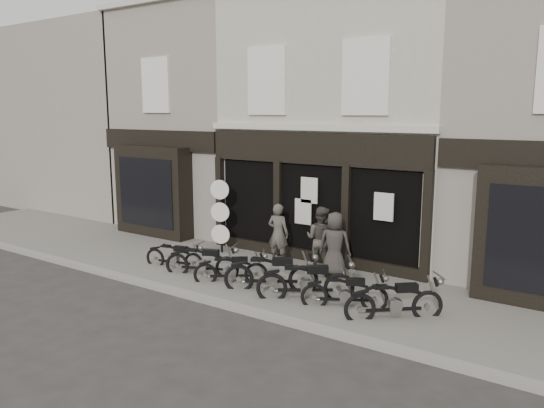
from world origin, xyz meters
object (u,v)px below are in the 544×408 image
Objects in this scene: motorcycle_0 at (175,259)px; motorcycle_1 at (203,264)px; motorcycle_3 at (272,276)px; man_left at (278,234)px; motorcycle_4 at (307,285)px; man_right at (335,245)px; advert_sign_post at (221,218)px; man_centre at (321,239)px; motorcycle_6 at (395,304)px; motorcycle_5 at (345,295)px; motorcycle_2 at (232,272)px.

motorcycle_1 is (1.13, -0.07, 0.04)m from motorcycle_0.
man_left is at bearing 88.25° from motorcycle_3.
motorcycle_4 is 1.16× the size of man_right.
advert_sign_post is at bearing 117.10° from motorcycle_3.
motorcycle_1 is at bearing 37.14° from man_centre.
man_left is at bearing 113.75° from motorcycle_6.
motorcycle_4 reaches higher than motorcycle_1.
motorcycle_3 is 1.03× the size of motorcycle_4.
advert_sign_post is at bearing 130.87° from motorcycle_5.
man_left is at bearing -18.84° from advert_sign_post.
motorcycle_4 is 1.16× the size of man_left.
motorcycle_3 is at bearing -50.39° from advert_sign_post.
motorcycle_5 is (3.26, 0.07, 0.01)m from motorcycle_2.
motorcycle_3 is at bearing 113.30° from man_left.
motorcycle_2 is 0.67× the size of advert_sign_post.
advert_sign_post is (-3.54, -0.06, 0.19)m from man_centre.
motorcycle_0 is at bearing -111.63° from advert_sign_post.
advert_sign_post reaches higher than motorcycle_0.
man_left reaches higher than motorcycle_2.
man_right is (1.96, -0.22, -0.00)m from man_left.
man_right is at bearing 34.12° from motorcycle_3.
advert_sign_post reaches higher than motorcycle_6.
man_right is (-0.25, 1.86, 0.56)m from motorcycle_4.
motorcycle_6 is at bearing -28.97° from motorcycle_5.
motorcycle_5 is 3.85m from man_left.
man_right is (4.18, 1.77, 0.65)m from motorcycle_0.
motorcycle_5 reaches higher than motorcycle_2.
motorcycle_3 is at bearing -12.69° from motorcycle_0.
motorcycle_6 is 1.02× the size of man_right.
motorcycle_1 is at bearing 141.24° from motorcycle_2.
man_centre reaches higher than motorcycle_5.
motorcycle_4 is 0.82× the size of advert_sign_post.
motorcycle_5 is 1.00× the size of man_centre.
motorcycle_1 is 0.96× the size of motorcycle_4.
motorcycle_0 is 1.05× the size of man_left.
motorcycle_4 is 4.88m from advert_sign_post.
man_left reaches higher than man_right.
advert_sign_post is at bearing -2.12° from man_centre.
motorcycle_0 is at bearing 138.19° from motorcycle_6.
man_left is (-4.40, 2.04, 0.59)m from motorcycle_6.
motorcycle_5 is at bearing -32.61° from motorcycle_3.
motorcycle_2 is (2.17, -0.11, 0.01)m from motorcycle_0.
advert_sign_post is (-2.14, -0.03, 0.21)m from man_left.
motorcycle_6 reaches higher than motorcycle_1.
motorcycle_0 is 4.43m from motorcycle_4.
motorcycle_0 is at bearing 144.58° from motorcycle_4.
motorcycle_5 is 1.03× the size of man_right.
motorcycle_2 is 0.94× the size of man_left.
man_right is (3.04, 1.84, 0.60)m from motorcycle_1.
motorcycle_6 is 0.72× the size of advert_sign_post.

